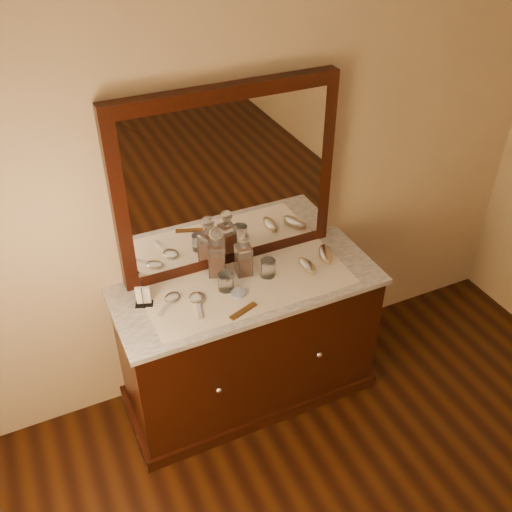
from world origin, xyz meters
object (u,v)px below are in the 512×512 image
(brush_near, at_px, (307,266))
(hand_mirror_outer, at_px, (171,299))
(dresser_cabinet, at_px, (249,343))
(napkin_rack, at_px, (143,297))
(mirror_frame, at_px, (228,181))
(comb, at_px, (243,311))
(decanter_right, at_px, (244,258))
(decanter_left, at_px, (217,256))
(hand_mirror_inner, at_px, (197,300))
(pin_dish, at_px, (238,293))
(brush_far, at_px, (326,255))

(brush_near, bearing_deg, hand_mirror_outer, 175.24)
(dresser_cabinet, xyz_separation_m, napkin_rack, (-0.55, 0.07, 0.49))
(brush_near, bearing_deg, mirror_frame, 141.72)
(comb, bearing_deg, brush_near, 0.62)
(napkin_rack, bearing_deg, comb, -31.38)
(decanter_right, bearing_deg, decanter_left, 156.73)
(mirror_frame, bearing_deg, brush_near, -38.28)
(mirror_frame, relative_size, hand_mirror_inner, 5.51)
(dresser_cabinet, height_order, hand_mirror_outer, hand_mirror_outer)
(comb, xyz_separation_m, decanter_left, (-0.00, 0.34, 0.11))
(brush_near, bearing_deg, dresser_cabinet, 175.61)
(dresser_cabinet, xyz_separation_m, comb, (-0.11, -0.20, 0.45))
(mirror_frame, bearing_deg, decanter_right, -84.17)
(mirror_frame, xyz_separation_m, decanter_left, (-0.12, -0.10, -0.38))
(pin_dish, distance_m, brush_near, 0.43)
(decanter_left, relative_size, hand_mirror_inner, 1.37)
(brush_far, bearing_deg, pin_dish, -171.89)
(dresser_cabinet, xyz_separation_m, decanter_right, (0.02, 0.09, 0.55))
(hand_mirror_inner, bearing_deg, hand_mirror_outer, 152.28)
(brush_near, height_order, brush_far, brush_far)
(mirror_frame, height_order, pin_dish, mirror_frame)
(dresser_cabinet, relative_size, brush_near, 9.09)
(napkin_rack, bearing_deg, mirror_frame, 17.80)
(hand_mirror_outer, bearing_deg, decanter_right, 7.14)
(pin_dish, relative_size, hand_mirror_inner, 0.36)
(comb, height_order, decanter_left, decanter_left)
(hand_mirror_inner, bearing_deg, mirror_frame, 42.56)
(pin_dish, distance_m, napkin_rack, 0.49)
(brush_far, bearing_deg, comb, -160.08)
(napkin_rack, xyz_separation_m, hand_mirror_outer, (0.13, -0.03, -0.04))
(napkin_rack, bearing_deg, brush_far, -2.55)
(mirror_frame, height_order, napkin_rack, mirror_frame)
(dresser_cabinet, bearing_deg, napkin_rack, 172.82)
(comb, distance_m, napkin_rack, 0.51)
(hand_mirror_inner, bearing_deg, brush_far, 3.60)
(brush_near, bearing_deg, pin_dish, -175.70)
(napkin_rack, xyz_separation_m, decanter_right, (0.56, 0.02, 0.05))
(brush_far, bearing_deg, brush_near, -161.23)
(dresser_cabinet, distance_m, hand_mirror_inner, 0.54)
(decanter_right, distance_m, brush_far, 0.48)
(mirror_frame, bearing_deg, napkin_rack, -162.20)
(brush_near, distance_m, brush_far, 0.15)
(hand_mirror_outer, bearing_deg, mirror_frame, 26.54)
(decanter_left, distance_m, brush_far, 0.62)
(napkin_rack, relative_size, decanter_left, 0.45)
(mirror_frame, height_order, decanter_right, mirror_frame)
(pin_dish, relative_size, comb, 0.47)
(comb, xyz_separation_m, brush_near, (0.46, 0.17, 0.02))
(brush_far, relative_size, hand_mirror_outer, 1.07)
(mirror_frame, xyz_separation_m, brush_far, (0.49, -0.22, -0.47))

